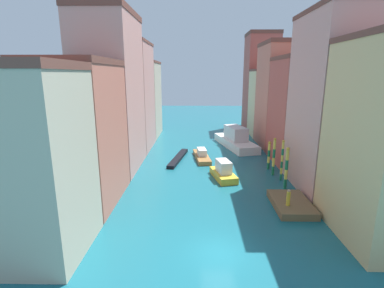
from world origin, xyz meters
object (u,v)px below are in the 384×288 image
object	(u,v)px
vaporetto_white	(235,140)
mooring_pole_0	(286,168)
waterfront_dock	(291,204)
motorboat_0	(202,156)
mooring_pole_1	(282,160)
motorboat_1	(223,172)
mooring_pole_2	(274,156)
person_on_dock	(288,198)
mooring_pole_3	(269,155)
gondola_black	(178,158)

from	to	relation	value
vaporetto_white	mooring_pole_0	bearing A→B (deg)	-80.65
waterfront_dock	motorboat_0	size ratio (longest dim) A/B	0.77
mooring_pole_0	mooring_pole_1	xyz separation A→B (m)	(0.25, 2.67, 0.10)
mooring_pole_1	motorboat_1	world-z (taller)	mooring_pole_1
waterfront_dock	motorboat_0	world-z (taller)	motorboat_0
mooring_pole_0	mooring_pole_2	distance (m)	4.55
waterfront_dock	person_on_dock	xyz separation A→B (m)	(-0.68, -1.00, 1.09)
waterfront_dock	vaporetto_white	world-z (taller)	vaporetto_white
mooring_pole_3	waterfront_dock	bearing A→B (deg)	-92.61
mooring_pole_3	gondola_black	world-z (taller)	mooring_pole_3
mooring_pole_2	gondola_black	bearing A→B (deg)	152.34
mooring_pole_0	mooring_pole_3	bearing A→B (deg)	92.29
waterfront_dock	person_on_dock	bearing A→B (deg)	-124.12
mooring_pole_1	mooring_pole_2	distance (m)	1.95
mooring_pole_0	gondola_black	distance (m)	17.39
mooring_pole_0	gondola_black	size ratio (longest dim) A/B	0.51
mooring_pole_2	gondola_black	size ratio (longest dim) A/B	0.52
mooring_pole_0	mooring_pole_1	distance (m)	2.68
vaporetto_white	gondola_black	xyz separation A→B (m)	(-9.83, -8.34, -1.06)
mooring_pole_0	motorboat_0	size ratio (longest dim) A/B	0.66
mooring_pole_1	gondola_black	size ratio (longest dim) A/B	0.53
motorboat_0	motorboat_1	distance (m)	8.93
mooring_pole_3	vaporetto_white	distance (m)	12.96
person_on_dock	mooring_pole_2	distance (m)	10.54
mooring_pole_2	vaporetto_white	size ratio (longest dim) A/B	0.38
waterfront_dock	mooring_pole_3	world-z (taller)	mooring_pole_3
gondola_black	motorboat_0	bearing A→B (deg)	6.95
waterfront_dock	mooring_pole_1	bearing A→B (deg)	81.91
waterfront_dock	motorboat_0	distance (m)	18.66
waterfront_dock	vaporetto_white	distance (m)	24.59
vaporetto_white	motorboat_1	distance (m)	16.83
vaporetto_white	motorboat_0	xyz separation A→B (m)	(-6.19, -7.90, -0.77)
mooring_pole_2	person_on_dock	bearing A→B (deg)	-96.78
mooring_pole_0	vaporetto_white	distance (m)	19.90
vaporetto_white	motorboat_0	size ratio (longest dim) A/B	1.77
motorboat_0	mooring_pole_0	bearing A→B (deg)	-51.16
person_on_dock	mooring_pole_2	xyz separation A→B (m)	(1.24, 10.41, 1.11)
gondola_black	mooring_pole_2	bearing A→B (deg)	-27.66
gondola_black	person_on_dock	bearing A→B (deg)	-55.97
vaporetto_white	waterfront_dock	bearing A→B (deg)	-84.38
mooring_pole_0	mooring_pole_2	xyz separation A→B (m)	(-0.26, 4.55, 0.04)
mooring_pole_1	mooring_pole_2	bearing A→B (deg)	105.17
person_on_dock	motorboat_0	xyz separation A→B (m)	(-7.92, 17.56, -0.90)
gondola_black	waterfront_dock	bearing A→B (deg)	-52.79
waterfront_dock	gondola_black	distance (m)	20.24
person_on_dock	mooring_pole_2	world-z (taller)	mooring_pole_2
mooring_pole_0	mooring_pole_2	size ratio (longest dim) A/B	0.98
mooring_pole_1	motorboat_0	world-z (taller)	mooring_pole_1
motorboat_0	motorboat_1	world-z (taller)	motorboat_1
mooring_pole_0	gondola_black	xyz separation A→B (m)	(-13.06, 11.25, -2.26)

